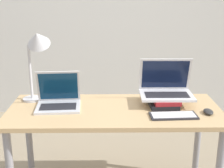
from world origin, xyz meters
TOP-DOWN VIEW (x-y plane):
  - wall_back at (0.00, 2.02)m, footprint 8.00×0.05m
  - desk at (0.00, 0.31)m, footprint 1.47×0.62m
  - laptop_left at (-0.39, 0.36)m, footprint 0.32×0.27m
  - book_stack at (0.35, 0.38)m, footprint 0.21×0.26m
  - laptop_on_books at (0.37, 0.42)m, footprint 0.37×0.26m
  - wireless_keyboard at (0.38, 0.17)m, footprint 0.31×0.14m
  - mouse at (0.62, 0.21)m, footprint 0.06×0.10m
  - desk_lamp at (-0.54, 0.46)m, footprint 0.23×0.20m

SIDE VIEW (x-z plane):
  - desk at x=0.00m, z-range 0.27..0.97m
  - wireless_keyboard at x=0.38m, z-range 0.71..0.72m
  - mouse at x=0.62m, z-range 0.71..0.74m
  - book_stack at x=0.35m, z-range 0.71..0.77m
  - laptop_left at x=-0.39m, z-range 0.63..0.88m
  - laptop_on_books at x=0.37m, z-range 0.69..0.95m
  - desk_lamp at x=-0.54m, z-range 0.84..1.39m
  - wall_back at x=0.00m, z-range 0.00..2.70m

